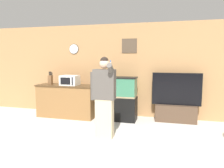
{
  "coord_description": "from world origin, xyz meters",
  "views": [
    {
      "loc": [
        1.31,
        -3.0,
        1.65
      ],
      "look_at": [
        -0.01,
        1.83,
        1.05
      ],
      "focal_mm": 35.0,
      "sensor_mm": 36.0,
      "label": 1
    }
  ],
  "objects_px": {
    "counter_island": "(67,101)",
    "knife_block": "(50,79)",
    "aquarium_on_stand": "(120,99)",
    "person_standing": "(104,96)",
    "tv_on_stand": "(176,107)",
    "microwave": "(70,80)"
  },
  "relations": [
    {
      "from": "microwave",
      "to": "person_standing",
      "type": "distance_m",
      "value": 1.86
    },
    {
      "from": "counter_island",
      "to": "knife_block",
      "type": "distance_m",
      "value": 0.77
    },
    {
      "from": "tv_on_stand",
      "to": "aquarium_on_stand",
      "type": "bearing_deg",
      "value": -169.59
    },
    {
      "from": "person_standing",
      "to": "tv_on_stand",
      "type": "bearing_deg",
      "value": 47.84
    },
    {
      "from": "microwave",
      "to": "tv_on_stand",
      "type": "xyz_separation_m",
      "value": [
        2.83,
        0.36,
        -0.67
      ]
    },
    {
      "from": "counter_island",
      "to": "person_standing",
      "type": "distance_m",
      "value": 2.01
    },
    {
      "from": "aquarium_on_stand",
      "to": "tv_on_stand",
      "type": "relative_size",
      "value": 0.91
    },
    {
      "from": "microwave",
      "to": "aquarium_on_stand",
      "type": "xyz_separation_m",
      "value": [
        1.41,
        0.1,
        -0.46
      ]
    },
    {
      "from": "aquarium_on_stand",
      "to": "tv_on_stand",
      "type": "xyz_separation_m",
      "value": [
        1.42,
        0.26,
        -0.21
      ]
    },
    {
      "from": "microwave",
      "to": "knife_block",
      "type": "distance_m",
      "value": 0.62
    },
    {
      "from": "microwave",
      "to": "tv_on_stand",
      "type": "height_order",
      "value": "tv_on_stand"
    },
    {
      "from": "aquarium_on_stand",
      "to": "tv_on_stand",
      "type": "height_order",
      "value": "tv_on_stand"
    },
    {
      "from": "microwave",
      "to": "aquarium_on_stand",
      "type": "distance_m",
      "value": 1.48
    },
    {
      "from": "knife_block",
      "to": "person_standing",
      "type": "bearing_deg",
      "value": -32.75
    },
    {
      "from": "aquarium_on_stand",
      "to": "person_standing",
      "type": "relative_size",
      "value": 0.69
    },
    {
      "from": "knife_block",
      "to": "tv_on_stand",
      "type": "distance_m",
      "value": 3.52
    },
    {
      "from": "counter_island",
      "to": "person_standing",
      "type": "bearing_deg",
      "value": -40.56
    },
    {
      "from": "counter_island",
      "to": "aquarium_on_stand",
      "type": "height_order",
      "value": "aquarium_on_stand"
    },
    {
      "from": "counter_island",
      "to": "person_standing",
      "type": "relative_size",
      "value": 0.99
    },
    {
      "from": "aquarium_on_stand",
      "to": "tv_on_stand",
      "type": "distance_m",
      "value": 1.46
    },
    {
      "from": "aquarium_on_stand",
      "to": "knife_block",
      "type": "bearing_deg",
      "value": -178.06
    },
    {
      "from": "microwave",
      "to": "knife_block",
      "type": "relative_size",
      "value": 1.28
    }
  ]
}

